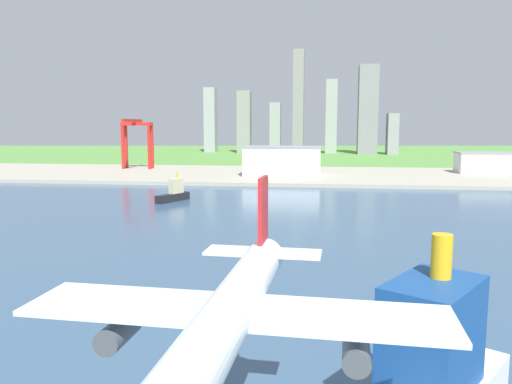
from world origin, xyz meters
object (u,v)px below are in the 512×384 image
object	(u,v)px
airplane_landing	(229,316)
port_crane_red	(136,133)
warehouse_main	(282,161)
warehouse_annex	(484,163)
tugboat_small	(174,193)

from	to	relation	value
airplane_landing	port_crane_red	bearing A→B (deg)	111.71
port_crane_red	warehouse_main	size ratio (longest dim) A/B	0.74
airplane_landing	warehouse_main	world-z (taller)	airplane_landing
airplane_landing	port_crane_red	xyz separation A→B (m)	(-152.47, 382.87, 9.67)
airplane_landing	port_crane_red	world-z (taller)	port_crane_red
warehouse_main	warehouse_annex	distance (m)	164.27
tugboat_small	port_crane_red	world-z (taller)	port_crane_red
airplane_landing	warehouse_main	size ratio (longest dim) A/B	0.77
port_crane_red	warehouse_main	world-z (taller)	port_crane_red
airplane_landing	warehouse_annex	xyz separation A→B (m)	(137.67, 380.11, -13.05)
port_crane_red	warehouse_annex	size ratio (longest dim) A/B	1.02
port_crane_red	airplane_landing	bearing A→B (deg)	-68.29
warehouse_annex	warehouse_main	bearing A→B (deg)	-165.15
warehouse_main	warehouse_annex	bearing A→B (deg)	14.85
port_crane_red	warehouse_main	xyz separation A→B (m)	(131.38, -44.84, -19.99)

